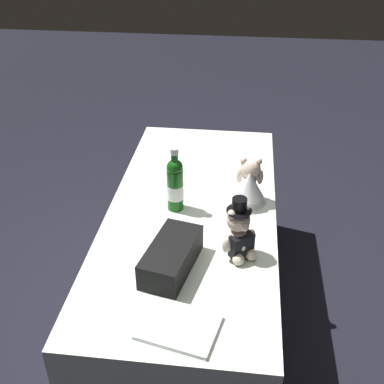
% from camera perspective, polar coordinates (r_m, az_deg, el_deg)
% --- Properties ---
extents(ground_plane, '(12.00, 12.00, 0.00)m').
position_cam_1_polar(ground_plane, '(2.84, 0.00, -13.89)').
color(ground_plane, black).
extents(reception_table, '(1.84, 0.82, 0.71)m').
position_cam_1_polar(reception_table, '(2.59, 0.00, -8.49)').
color(reception_table, white).
rests_on(reception_table, ground_plane).
extents(teddy_bear_groom, '(0.16, 0.15, 0.28)m').
position_cam_1_polar(teddy_bear_groom, '(2.04, 5.55, -4.99)').
color(teddy_bear_groom, beige).
rests_on(teddy_bear_groom, reception_table).
extents(teddy_bear_bride, '(0.23, 0.19, 0.25)m').
position_cam_1_polar(teddy_bear_bride, '(2.39, 6.79, 0.94)').
color(teddy_bear_bride, white).
rests_on(teddy_bear_bride, reception_table).
extents(champagne_bottle, '(0.08, 0.08, 0.33)m').
position_cam_1_polar(champagne_bottle, '(2.31, -2.02, 0.90)').
color(champagne_bottle, '#124C12').
rests_on(champagne_bottle, reception_table).
extents(signing_pen, '(0.10, 0.09, 0.01)m').
position_cam_1_polar(signing_pen, '(2.68, 6.17, 2.23)').
color(signing_pen, black).
rests_on(signing_pen, reception_table).
extents(gift_case_black, '(0.37, 0.23, 0.12)m').
position_cam_1_polar(gift_case_black, '(2.00, -2.44, -7.62)').
color(gift_case_black, black).
rests_on(gift_case_black, reception_table).
extents(guestbook, '(0.26, 0.31, 0.02)m').
position_cam_1_polar(guestbook, '(1.80, -1.57, -15.65)').
color(guestbook, white).
rests_on(guestbook, reception_table).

